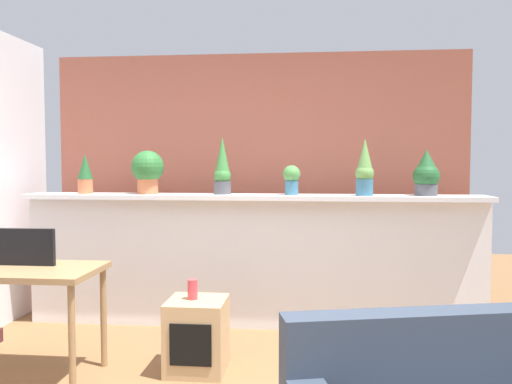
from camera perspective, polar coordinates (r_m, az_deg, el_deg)
The scene contains 13 objects.
divider_wall at distance 4.65m, azimuth -0.45°, elevation -7.73°, with size 4.00×0.16×1.13m, color silver.
plant_shelf at distance 4.54m, azimuth -0.51°, elevation -0.55°, with size 4.00×0.35×0.04m, color silver.
brick_wall_behind at distance 5.17m, azimuth 0.26°, elevation 1.02°, with size 4.00×0.10×2.50m, color #9E5442.
potted_plant_0 at distance 4.92m, azimuth -18.07°, elevation 1.92°, with size 0.13×0.13×0.36m.
potted_plant_1 at distance 4.74m, azimuth -11.70°, elevation 2.38°, with size 0.29×0.29×0.38m.
potted_plant_2 at distance 4.59m, azimuth -3.68°, elevation 2.52°, with size 0.15×0.15×0.50m.
potted_plant_3 at distance 4.52m, azimuth 3.89°, elevation 1.48°, with size 0.15×0.15×0.25m.
potted_plant_4 at distance 4.49m, azimuth 11.72°, elevation 2.45°, with size 0.15×0.15×0.48m.
potted_plant_5 at distance 4.63m, azimuth 18.02°, elevation 1.92°, with size 0.22×0.22×0.39m.
desk at distance 3.90m, azimuth -24.62°, elevation -8.70°, with size 1.10×0.60×0.75m.
tv_monitor at distance 3.94m, azimuth -24.37°, elevation -5.45°, with size 0.50×0.04×0.25m, color black.
side_cube_shelf at distance 3.80m, azimuth -6.46°, elevation -15.22°, with size 0.40×0.41×0.50m.
vase_on_shelf at distance 3.73m, azimuth -6.91°, elevation -10.46°, with size 0.07×0.07×0.14m, color #CC3D47.
Camera 1 is at (0.49, -2.54, 1.46)m, focal length 36.81 mm.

